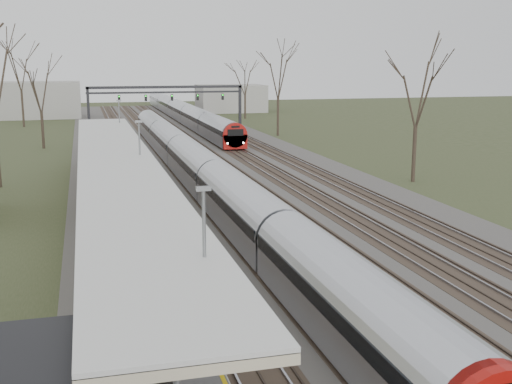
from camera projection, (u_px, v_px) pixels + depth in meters
track_bed at (209, 164)px, 59.03m from camera, size 24.00×160.00×0.22m
platform at (115, 205)px, 40.01m from camera, size 3.50×69.00×1.00m
canopy at (117, 162)px, 35.05m from camera, size 4.10×50.00×3.11m
signal_gantry at (166, 94)px, 86.44m from camera, size 21.00×0.59×6.08m
tree_east_far at (417, 88)px, 48.77m from camera, size 5.00×5.00×10.30m
train_near at (197, 166)px, 48.94m from camera, size 2.62×75.21×3.05m
train_far at (182, 111)px, 102.06m from camera, size 2.62×75.21×3.05m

